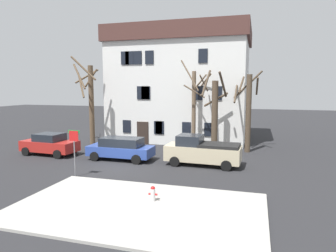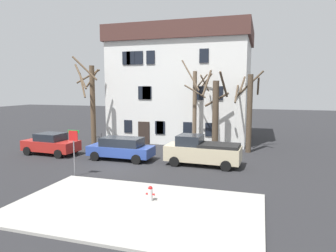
{
  "view_description": "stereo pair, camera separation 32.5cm",
  "coord_description": "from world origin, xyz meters",
  "px_view_note": "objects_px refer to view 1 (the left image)",
  "views": [
    {
      "loc": [
        8.75,
        -17.99,
        5.3
      ],
      "look_at": [
        2.76,
        2.48,
        2.59
      ],
      "focal_mm": 32.64,
      "sensor_mm": 36.0,
      "label": 1
    },
    {
      "loc": [
        9.06,
        -17.9,
        5.3
      ],
      "look_at": [
        2.76,
        2.48,
        2.59
      ],
      "focal_mm": 32.64,
      "sensor_mm": 36.0,
      "label": 2
    }
  ],
  "objects_px": {
    "car_blue_wagon": "(121,148)",
    "bicycle_leaning": "(102,140)",
    "tree_bare_near": "(90,101)",
    "pickup_truck_beige": "(202,151)",
    "car_red_sedan": "(50,144)",
    "building_main": "(181,84)",
    "tree_bare_end": "(248,110)",
    "tree_bare_far": "(215,113)",
    "fire_hydrant": "(153,193)",
    "tree_bare_mid": "(194,106)",
    "street_sign_pole": "(74,144)"
  },
  "relations": [
    {
      "from": "tree_bare_end",
      "to": "car_red_sedan",
      "type": "distance_m",
      "value": 16.11
    },
    {
      "from": "car_red_sedan",
      "to": "bicycle_leaning",
      "type": "distance_m",
      "value": 5.46
    },
    {
      "from": "tree_bare_near",
      "to": "fire_hydrant",
      "type": "height_order",
      "value": "tree_bare_near"
    },
    {
      "from": "tree_bare_far",
      "to": "car_blue_wagon",
      "type": "height_order",
      "value": "tree_bare_far"
    },
    {
      "from": "fire_hydrant",
      "to": "bicycle_leaning",
      "type": "bearing_deg",
      "value": 126.84
    },
    {
      "from": "tree_bare_end",
      "to": "tree_bare_far",
      "type": "bearing_deg",
      "value": -161.69
    },
    {
      "from": "car_red_sedan",
      "to": "bicycle_leaning",
      "type": "height_order",
      "value": "car_red_sedan"
    },
    {
      "from": "pickup_truck_beige",
      "to": "tree_bare_near",
      "type": "bearing_deg",
      "value": 159.41
    },
    {
      "from": "tree_bare_far",
      "to": "car_blue_wagon",
      "type": "relative_size",
      "value": 1.4
    },
    {
      "from": "tree_bare_near",
      "to": "bicycle_leaning",
      "type": "bearing_deg",
      "value": 54.54
    },
    {
      "from": "building_main",
      "to": "tree_bare_end",
      "type": "height_order",
      "value": "building_main"
    },
    {
      "from": "tree_bare_end",
      "to": "pickup_truck_beige",
      "type": "distance_m",
      "value": 6.54
    },
    {
      "from": "car_red_sedan",
      "to": "car_blue_wagon",
      "type": "relative_size",
      "value": 0.94
    },
    {
      "from": "tree_bare_near",
      "to": "tree_bare_far",
      "type": "bearing_deg",
      "value": 2.09
    },
    {
      "from": "tree_bare_near",
      "to": "street_sign_pole",
      "type": "bearing_deg",
      "value": -65.19
    },
    {
      "from": "building_main",
      "to": "tree_bare_end",
      "type": "distance_m",
      "value": 9.02
    },
    {
      "from": "tree_bare_far",
      "to": "fire_hydrant",
      "type": "bearing_deg",
      "value": -95.47
    },
    {
      "from": "tree_bare_near",
      "to": "bicycle_leaning",
      "type": "relative_size",
      "value": 4.57
    },
    {
      "from": "tree_bare_far",
      "to": "bicycle_leaning",
      "type": "relative_size",
      "value": 3.86
    },
    {
      "from": "tree_bare_near",
      "to": "bicycle_leaning",
      "type": "xyz_separation_m",
      "value": [
        0.61,
        0.86,
        -3.73
      ]
    },
    {
      "from": "tree_bare_mid",
      "to": "car_blue_wagon",
      "type": "relative_size",
      "value": 1.57
    },
    {
      "from": "car_blue_wagon",
      "to": "street_sign_pole",
      "type": "relative_size",
      "value": 1.72
    },
    {
      "from": "tree_bare_mid",
      "to": "tree_bare_far",
      "type": "distance_m",
      "value": 2.14
    },
    {
      "from": "tree_bare_end",
      "to": "street_sign_pole",
      "type": "relative_size",
      "value": 2.39
    },
    {
      "from": "car_red_sedan",
      "to": "street_sign_pole",
      "type": "height_order",
      "value": "street_sign_pole"
    },
    {
      "from": "tree_bare_mid",
      "to": "tree_bare_end",
      "type": "xyz_separation_m",
      "value": [
        4.44,
        -0.05,
        -0.26
      ]
    },
    {
      "from": "fire_hydrant",
      "to": "bicycle_leaning",
      "type": "xyz_separation_m",
      "value": [
        -9.36,
        12.5,
        -0.11
      ]
    },
    {
      "from": "tree_bare_far",
      "to": "car_red_sedan",
      "type": "xyz_separation_m",
      "value": [
        -12.31,
        -4.68,
        -2.36
      ]
    },
    {
      "from": "tree_bare_near",
      "to": "pickup_truck_beige",
      "type": "xyz_separation_m",
      "value": [
        10.93,
        -4.11,
        -3.1
      ]
    },
    {
      "from": "street_sign_pole",
      "to": "bicycle_leaning",
      "type": "relative_size",
      "value": 1.61
    },
    {
      "from": "tree_bare_mid",
      "to": "car_blue_wagon",
      "type": "bearing_deg",
      "value": -128.02
    },
    {
      "from": "tree_bare_far",
      "to": "car_blue_wagon",
      "type": "distance_m",
      "value": 8.09
    },
    {
      "from": "tree_bare_near",
      "to": "car_blue_wagon",
      "type": "bearing_deg",
      "value": -40.7
    },
    {
      "from": "tree_bare_far",
      "to": "tree_bare_end",
      "type": "relative_size",
      "value": 1.0
    },
    {
      "from": "building_main",
      "to": "bicycle_leaning",
      "type": "distance_m",
      "value": 9.93
    },
    {
      "from": "building_main",
      "to": "tree_bare_near",
      "type": "distance_m",
      "value": 9.58
    },
    {
      "from": "car_blue_wagon",
      "to": "building_main",
      "type": "bearing_deg",
      "value": 80.37
    },
    {
      "from": "car_blue_wagon",
      "to": "fire_hydrant",
      "type": "distance_m",
      "value": 8.96
    },
    {
      "from": "tree_bare_far",
      "to": "tree_bare_near",
      "type": "bearing_deg",
      "value": -177.91
    },
    {
      "from": "tree_bare_end",
      "to": "pickup_truck_beige",
      "type": "bearing_deg",
      "value": -117.36
    },
    {
      "from": "car_red_sedan",
      "to": "tree_bare_mid",
      "type": "bearing_deg",
      "value": 28.12
    },
    {
      "from": "building_main",
      "to": "tree_bare_near",
      "type": "xyz_separation_m",
      "value": [
        -6.77,
        -6.6,
        -1.55
      ]
    },
    {
      "from": "pickup_truck_beige",
      "to": "fire_hydrant",
      "type": "height_order",
      "value": "pickup_truck_beige"
    },
    {
      "from": "fire_hydrant",
      "to": "building_main",
      "type": "bearing_deg",
      "value": 99.97
    },
    {
      "from": "car_blue_wagon",
      "to": "pickup_truck_beige",
      "type": "height_order",
      "value": "pickup_truck_beige"
    },
    {
      "from": "car_blue_wagon",
      "to": "bicycle_leaning",
      "type": "relative_size",
      "value": 2.76
    },
    {
      "from": "building_main",
      "to": "pickup_truck_beige",
      "type": "height_order",
      "value": "building_main"
    },
    {
      "from": "tree_bare_near",
      "to": "tree_bare_end",
      "type": "bearing_deg",
      "value": 5.26
    },
    {
      "from": "tree_bare_near",
      "to": "building_main",
      "type": "bearing_deg",
      "value": 44.3
    },
    {
      "from": "tree_bare_mid",
      "to": "car_blue_wagon",
      "type": "xyz_separation_m",
      "value": [
        -4.34,
        -5.55,
        -2.89
      ]
    }
  ]
}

